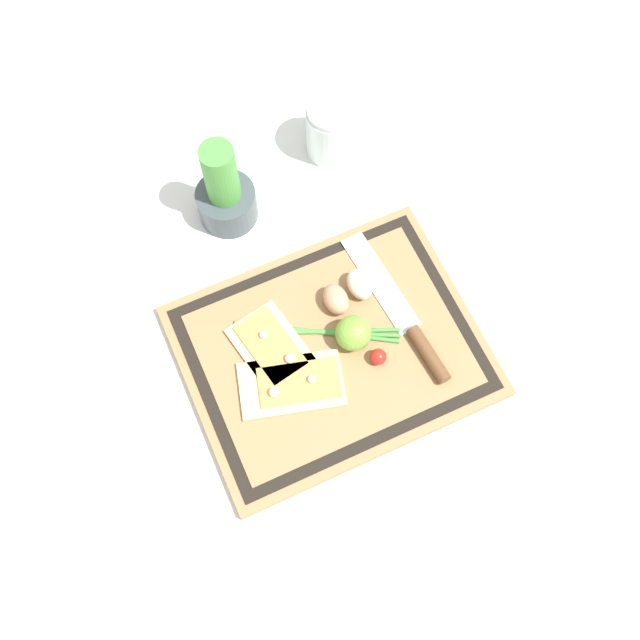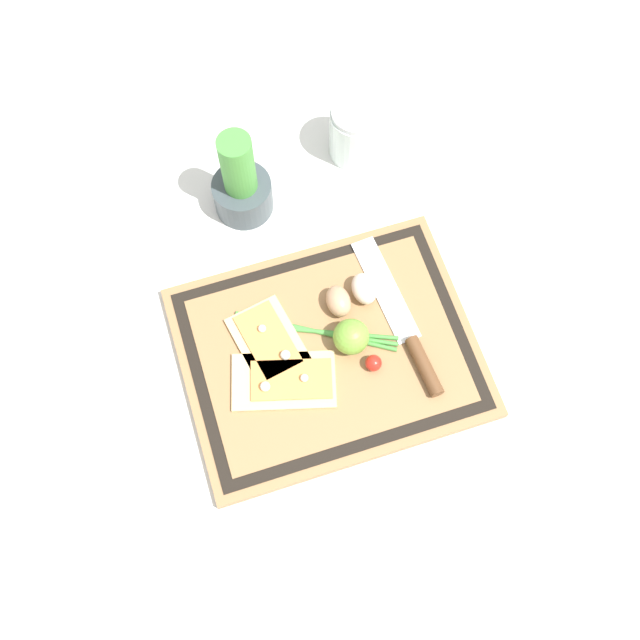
% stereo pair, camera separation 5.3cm
% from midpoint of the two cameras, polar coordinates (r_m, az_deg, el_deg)
% --- Properties ---
extents(ground_plane, '(6.00, 6.00, 0.00)m').
position_cam_midpoint_polar(ground_plane, '(1.22, -0.35, -2.59)').
color(ground_plane, silver).
extents(cutting_board, '(0.47, 0.37, 0.02)m').
position_cam_midpoint_polar(cutting_board, '(1.21, -0.35, -2.42)').
color(cutting_board, '#997047').
rests_on(cutting_board, ground_plane).
extents(pizza_slice_near, '(0.18, 0.13, 0.02)m').
position_cam_midpoint_polar(pizza_slice_near, '(1.17, -3.39, -4.98)').
color(pizza_slice_near, '#DBBC7F').
rests_on(pizza_slice_near, cutting_board).
extents(pizza_slice_far, '(0.12, 0.17, 0.02)m').
position_cam_midpoint_polar(pizza_slice_far, '(1.19, -4.81, -2.40)').
color(pizza_slice_far, '#DBBC7F').
rests_on(pizza_slice_far, cutting_board).
extents(knife, '(0.06, 0.30, 0.02)m').
position_cam_midpoint_polar(knife, '(1.20, 5.80, -0.83)').
color(knife, silver).
rests_on(knife, cutting_board).
extents(egg_brown, '(0.04, 0.05, 0.04)m').
position_cam_midpoint_polar(egg_brown, '(1.21, -0.03, 1.52)').
color(egg_brown, tan).
rests_on(egg_brown, cutting_board).
extents(egg_pink, '(0.04, 0.05, 0.04)m').
position_cam_midpoint_polar(egg_pink, '(1.22, 1.79, 2.67)').
color(egg_pink, beige).
rests_on(egg_pink, cutting_board).
extents(lime, '(0.06, 0.06, 0.06)m').
position_cam_midpoint_polar(lime, '(1.17, 1.23, -1.01)').
color(lime, '#70A838').
rests_on(lime, cutting_board).
extents(cherry_tomato_red, '(0.03, 0.03, 0.03)m').
position_cam_midpoint_polar(cherry_tomato_red, '(1.18, 3.18, -2.89)').
color(cherry_tomato_red, red).
rests_on(cherry_tomato_red, cutting_board).
extents(scallion_bunch, '(0.25, 0.15, 0.01)m').
position_cam_midpoint_polar(scallion_bunch, '(1.20, -1.51, -0.97)').
color(scallion_bunch, '#47933D').
rests_on(scallion_bunch, cutting_board).
extents(herb_pot, '(0.10, 0.10, 0.19)m').
position_cam_midpoint_polar(herb_pot, '(1.28, -8.44, 9.41)').
color(herb_pot, '#3D474C').
rests_on(herb_pot, ground_plane).
extents(sauce_jar, '(0.09, 0.09, 0.11)m').
position_cam_midpoint_polar(sauce_jar, '(1.36, -0.19, 14.10)').
color(sauce_jar, silver).
rests_on(sauce_jar, ground_plane).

